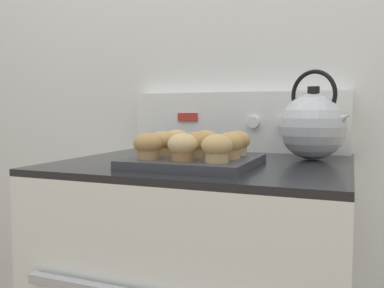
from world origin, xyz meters
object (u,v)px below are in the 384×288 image
muffin_r2_c0 (177,141)px  muffin_r1_c2 (229,145)px  muffin_r0_c1 (183,147)px  muffin_r2_c2 (237,143)px  tea_kettle (313,125)px  muffin_r1_c0 (163,143)px  muffin_r1_c1 (196,144)px  muffin_r0_c0 (148,146)px  muffin_r0_c2 (217,148)px  muffin_r2_c1 (206,142)px  muffin_pan (195,161)px

muffin_r2_c0 → muffin_r1_c2: bearing=-26.1°
muffin_r0_c1 → muffin_r2_c2: same height
muffin_r1_c2 → tea_kettle: 0.31m
muffin_r0_c1 → muffin_r2_c0: 0.20m
muffin_r1_c0 → muffin_r2_c0: (0.00, 0.09, 0.00)m
muffin_r1_c1 → muffin_r0_c0: bearing=-136.6°
muffin_r2_c0 → muffin_r1_c0: bearing=-90.2°
muffin_r0_c2 → muffin_r1_c2: same height
muffin_r0_c1 → muffin_r1_c1: same height
muffin_r1_c2 → muffin_r2_c1: same height
muffin_r0_c2 → tea_kettle: bearing=61.6°
muffin_r2_c2 → tea_kettle: (0.19, 0.16, 0.05)m
muffin_r1_c1 → muffin_r2_c2: bearing=45.8°
muffin_r0_c2 → muffin_r2_c2: bearing=90.3°
muffin_r1_c2 → muffin_r2_c1: 0.13m
muffin_r2_c0 → muffin_r2_c1: (0.09, -0.00, 0.00)m
muffin_r1_c0 → muffin_r2_c1: 0.13m
muffin_pan → muffin_r2_c0: muffin_r2_c0 is taller
muffin_r1_c1 → muffin_r2_c2: same height
muffin_pan → muffin_r2_c0: (-0.09, 0.09, 0.05)m
muffin_r2_c1 → tea_kettle: (0.28, 0.16, 0.05)m
muffin_r0_c1 → tea_kettle: size_ratio=0.28×
muffin_r2_c0 → tea_kettle: tea_kettle is taller
muffin_r0_c2 → muffin_r2_c0: same height
muffin_r0_c0 → muffin_r1_c2: size_ratio=1.00×
muffin_r2_c1 → muffin_r0_c2: bearing=-63.3°
muffin_r1_c0 → muffin_r2_c1: bearing=43.7°
muffin_pan → muffin_r1_c2: (0.09, 0.00, 0.05)m
muffin_r1_c0 → muffin_r1_c2: bearing=-0.2°
muffin_r2_c2 → muffin_r0_c1: bearing=-115.9°
muffin_r0_c1 → muffin_r1_c0: size_ratio=1.00×
muffin_r2_c1 → muffin_r1_c2: bearing=-43.4°
muffin_r1_c0 → muffin_r2_c2: 0.20m
muffin_pan → tea_kettle: 0.38m
muffin_r2_c1 → muffin_r0_c0: bearing=-117.2°
muffin_r1_c2 → muffin_r2_c2: (-0.00, 0.09, 0.00)m
muffin_r0_c1 → muffin_pan: bearing=91.9°
muffin_r1_c0 → muffin_r1_c2: size_ratio=1.00×
muffin_r0_c0 → muffin_r2_c2: size_ratio=1.00×
muffin_r0_c2 → muffin_r1_c2: size_ratio=1.00×
muffin_r1_c0 → muffin_r1_c1: 0.09m
muffin_r1_c0 → muffin_r2_c0: same height
muffin_pan → muffin_r1_c2: muffin_r1_c2 is taller
muffin_r0_c2 → tea_kettle: size_ratio=0.28×
muffin_r0_c0 → muffin_r2_c0: bearing=90.2°
muffin_r2_c2 → muffin_r1_c0: bearing=-154.1°
muffin_r1_c0 → muffin_r2_c1: same height
muffin_r2_c2 → muffin_r2_c0: bearing=179.3°
muffin_r0_c2 → muffin_r1_c2: (0.00, 0.09, 0.00)m
muffin_r1_c1 → muffin_r1_c0: bearing=179.1°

